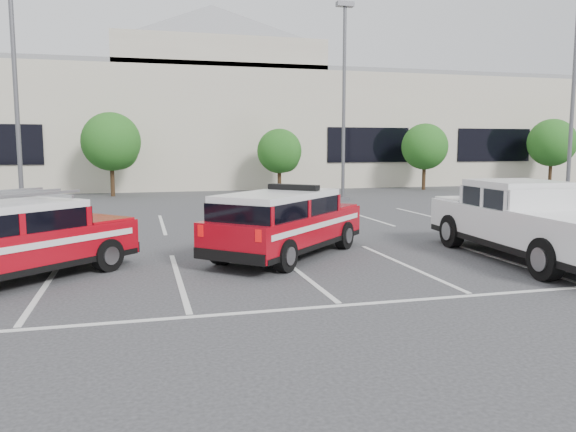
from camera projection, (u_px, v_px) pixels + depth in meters
name	position (u px, v px, depth m)	size (l,w,h in m)	color
ground	(298.00, 272.00, 12.84)	(120.00, 120.00, 0.00)	#2D2D2F
stall_markings	(258.00, 240.00, 17.15)	(23.00, 15.00, 0.01)	silver
convention_building	(187.00, 122.00, 42.89)	(60.00, 16.99, 13.20)	beige
tree_mid_left	(113.00, 144.00, 32.38)	(3.37, 3.37, 4.85)	#3F2B19
tree_mid_right	(281.00, 153.00, 34.98)	(2.77, 2.77, 3.99)	#3F2B19
tree_right	(426.00, 148.00, 37.48)	(3.07, 3.07, 4.42)	#3F2B19
tree_far_right	(552.00, 144.00, 39.98)	(3.37, 3.37, 4.85)	#3F2B19
light_pole_left	(15.00, 86.00, 21.69)	(0.90, 0.60, 10.24)	#59595E
light_pole_mid	(344.00, 102.00, 29.33)	(0.90, 0.60, 10.24)	#59595E
light_pole_right	(573.00, 96.00, 25.85)	(0.90, 0.60, 10.24)	#59595E
fire_chief_suv	(285.00, 228.00, 14.54)	(5.06, 5.16, 1.86)	#9B0712
white_pickup	(528.00, 229.00, 14.18)	(2.58, 6.56, 1.98)	silver
ladder_suv	(16.00, 246.00, 11.89)	(4.86, 4.69, 1.91)	#9B0712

